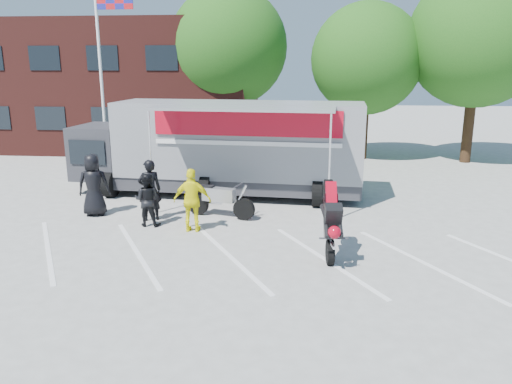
% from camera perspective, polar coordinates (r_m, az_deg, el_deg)
% --- Properties ---
extents(ground, '(100.00, 100.00, 0.00)m').
position_cam_1_polar(ground, '(11.86, -4.75, -9.03)').
color(ground, '#AAAAA5').
rests_on(ground, ground).
extents(parking_bay_lines, '(18.09, 13.33, 0.01)m').
position_cam_1_polar(parking_bay_lines, '(12.76, -3.96, -7.23)').
color(parking_bay_lines, white).
rests_on(parking_bay_lines, ground).
extents(office_building, '(18.00, 8.00, 7.00)m').
position_cam_1_polar(office_building, '(31.13, -17.59, 11.53)').
color(office_building, '#4D1D18').
rests_on(office_building, ground).
extents(flagpole, '(1.61, 0.12, 8.00)m').
position_cam_1_polar(flagpole, '(22.28, -16.82, 14.71)').
color(flagpole, white).
rests_on(flagpole, ground).
extents(tree_left, '(6.12, 6.12, 8.64)m').
position_cam_1_polar(tree_left, '(27.01, -3.19, 16.21)').
color(tree_left, '#382314').
rests_on(tree_left, ground).
extents(tree_mid, '(5.44, 5.44, 7.68)m').
position_cam_1_polar(tree_mid, '(25.87, 12.53, 14.60)').
color(tree_mid, '#382314').
rests_on(tree_mid, ground).
extents(tree_right, '(6.46, 6.46, 9.12)m').
position_cam_1_polar(tree_right, '(26.47, 24.00, 15.75)').
color(tree_right, '#382314').
rests_on(tree_right, ground).
extents(transporter_truck, '(11.06, 5.95, 3.41)m').
position_cam_1_polar(transporter_truck, '(18.57, -3.37, -0.30)').
color(transporter_truck, gray).
rests_on(transporter_truck, ground).
extents(parked_motorcycle, '(2.45, 1.39, 1.22)m').
position_cam_1_polar(parked_motorcycle, '(15.87, -4.03, -2.87)').
color(parked_motorcycle, '#A8A8AD').
rests_on(parked_motorcycle, ground).
extents(stunt_bike_rider, '(0.99, 1.88, 2.15)m').
position_cam_1_polar(stunt_bike_rider, '(13.01, 8.06, -6.94)').
color(stunt_bike_rider, black).
rests_on(stunt_bike_rider, ground).
extents(spectator_leather_a, '(1.09, 0.83, 2.00)m').
position_cam_1_polar(spectator_leather_a, '(16.60, -18.07, 0.78)').
color(spectator_leather_a, black).
rests_on(spectator_leather_a, ground).
extents(spectator_leather_b, '(0.82, 0.70, 1.91)m').
position_cam_1_polar(spectator_leather_b, '(15.63, -12.05, 0.21)').
color(spectator_leather_b, black).
rests_on(spectator_leather_b, ground).
extents(spectator_leather_c, '(0.79, 0.62, 1.60)m').
position_cam_1_polar(spectator_leather_c, '(15.16, -12.35, -0.87)').
color(spectator_leather_c, black).
rests_on(spectator_leather_c, ground).
extents(spectator_hivis, '(1.09, 0.47, 1.85)m').
position_cam_1_polar(spectator_hivis, '(14.38, -7.29, -0.96)').
color(spectator_hivis, '#FFF70D').
rests_on(spectator_hivis, ground).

